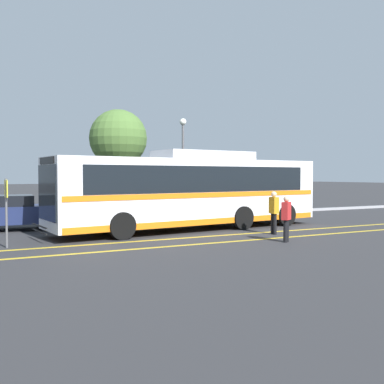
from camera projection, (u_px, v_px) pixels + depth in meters
ground_plane at (173, 231)px, 18.78m from camera, size 220.00×220.00×0.00m
lane_strip_0 at (218, 236)px, 17.17m from camera, size 32.13×0.20×0.01m
lane_strip_1 at (240, 241)px, 15.80m from camera, size 32.13×0.20×0.01m
curb_strip at (146, 217)px, 23.98m from camera, size 40.13×0.36×0.15m
transit_bus at (192, 190)px, 19.07m from camera, size 12.61×3.76×3.35m
parked_car_1 at (11, 212)px, 18.87m from camera, size 4.63×2.12×1.48m
parked_car_2 at (139, 209)px, 21.80m from camera, size 4.63×1.95×1.35m
pedestrian_0 at (286, 216)px, 15.49m from camera, size 0.47×0.42×1.60m
pedestrian_1 at (274, 210)px, 17.56m from camera, size 0.26×0.44×1.68m
bus_stop_sign at (6, 204)px, 14.22m from camera, size 0.07×0.40×2.22m
street_lamp at (183, 151)px, 26.40m from camera, size 0.40×0.40×5.65m
tree_0 at (118, 139)px, 25.36m from camera, size 3.25×3.25×6.03m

